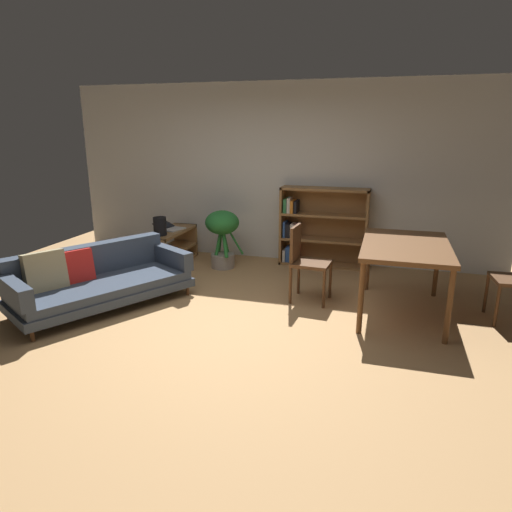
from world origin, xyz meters
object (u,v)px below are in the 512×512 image
Objects in this scene: media_console at (171,248)px; dining_table at (405,251)px; bookshelf at (318,227)px; fabric_couch at (96,279)px; potted_floor_plant at (222,232)px; open_laptop at (170,228)px; dining_chair_near at (305,259)px; desk_speaker at (160,226)px.

media_console is 3.56m from dining_table.
bookshelf is at bearing 126.46° from dining_table.
fabric_couch is 2.06m from potted_floor_plant.
open_laptop is 0.51× the size of dining_chair_near.
dining_table is 1.12× the size of bookshelf.
potted_floor_plant is 0.67× the size of bookshelf.
potted_floor_plant reaches higher than dining_table.
desk_speaker reaches higher than open_laptop.
open_laptop is 2.26m from bookshelf.
fabric_couch is at bearing -116.35° from potted_floor_plant.
media_console is at bearing 87.60° from fabric_couch.
bookshelf is (2.20, 0.53, 0.03)m from open_laptop.
fabric_couch is at bearing -167.52° from dining_table.
open_laptop is (-0.04, 0.09, 0.30)m from media_console.
open_laptop is at bearing -166.40° from bookshelf.
dining_chair_near is (2.25, -0.62, -0.14)m from desk_speaker.
fabric_couch is at bearing -92.40° from media_console.
dining_chair_near is at bearing -34.51° from potted_floor_plant.
desk_speaker is (0.08, 1.47, 0.34)m from fabric_couch.
bookshelf is at bearing 93.33° from dining_chair_near.
desk_speaker is (0.04, -0.40, 0.11)m from open_laptop.
bookshelf is at bearing 23.31° from potted_floor_plant.
bookshelf reaches higher than open_laptop.
dining_chair_near is 1.56m from bookshelf.
dining_chair_near is (2.33, 0.85, 0.20)m from fabric_couch.
media_console is 2.40× the size of open_laptop.
potted_floor_plant reaches higher than media_console.
fabric_couch is at bearing -91.18° from open_laptop.
open_laptop is 3.59m from dining_table.
dining_chair_near is 0.71× the size of bookshelf.
dining_chair_near is at bearing -15.34° from desk_speaker.
desk_speaker reaches higher than media_console.
fabric_couch is at bearing -132.95° from bookshelf.
dining_chair_near is (-1.12, 0.09, -0.22)m from dining_table.
potted_floor_plant reaches higher than fabric_couch.
media_console is 0.51m from desk_speaker.
bookshelf reaches higher than media_console.
dining_chair_near reaches higher than potted_floor_plant.
open_laptop is 0.36× the size of bookshelf.
media_console is 0.87× the size of bookshelf.
media_console is 0.77× the size of dining_table.
potted_floor_plant is 0.94× the size of dining_chair_near.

